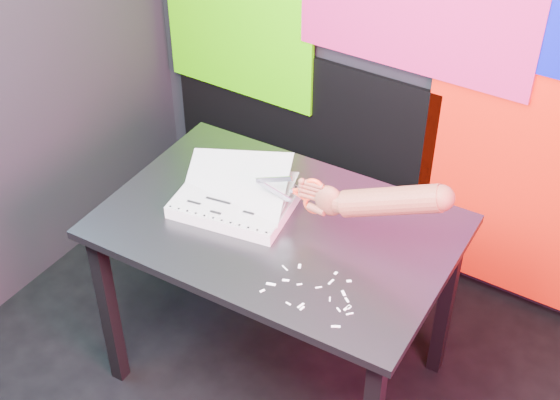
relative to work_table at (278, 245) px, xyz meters
The scene contains 7 objects.
room 0.97m from the work_table, 63.01° to the right, with size 3.01×3.01×2.71m.
backdrop 0.98m from the work_table, 66.72° to the left, with size 2.88×0.05×2.08m.
work_table is the anchor object (origin of this frame).
printout_stack 0.21m from the work_table, behind, with size 0.44×0.34×0.20m.
scissors 0.26m from the work_table, 14.57° to the left, with size 0.24×0.04×0.14m.
hand_forearm 0.45m from the work_table, ahead, with size 0.48×0.13×0.22m.
paper_clippings 0.36m from the work_table, 38.64° to the right, with size 0.29×0.21×0.00m.
Camera 1 is at (0.76, -1.07, 2.41)m, focal length 50.00 mm.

